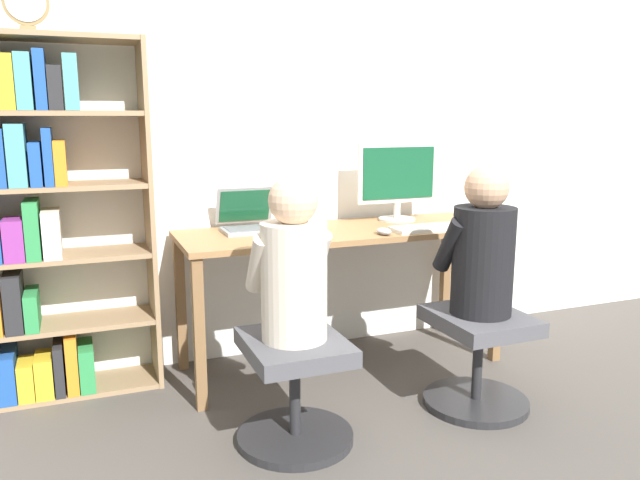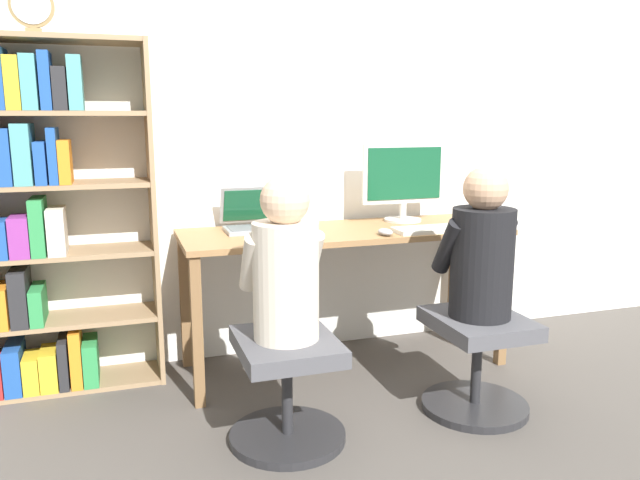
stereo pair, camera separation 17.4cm
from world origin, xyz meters
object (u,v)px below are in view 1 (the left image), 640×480
(desktop_monitor, at_px, (398,180))
(office_chair_right, at_px, (295,384))
(person_at_laptop, at_px, (293,267))
(keyboard, at_px, (431,228))
(person_at_monitor, at_px, (483,248))
(bookshelf, at_px, (36,222))
(office_chair_left, at_px, (478,354))
(desk_clock, at_px, (26,4))
(laptop, at_px, (250,222))

(desktop_monitor, xyz_separation_m, office_chair_right, (-0.93, -0.85, -0.74))
(person_at_laptop, bearing_deg, desktop_monitor, 42.25)
(desktop_monitor, relative_size, office_chair_right, 1.01)
(keyboard, relative_size, person_at_monitor, 0.64)
(person_at_monitor, relative_size, bookshelf, 0.40)
(desktop_monitor, xyz_separation_m, person_at_laptop, (-0.93, -0.85, -0.24))
(office_chair_left, distance_m, bookshelf, 2.18)
(office_chair_right, xyz_separation_m, desk_clock, (-0.94, 0.80, 1.59))
(desktop_monitor, distance_m, office_chair_right, 1.47)
(office_chair_left, relative_size, bookshelf, 0.29)
(person_at_laptop, xyz_separation_m, desk_clock, (-0.94, 0.79, 1.08))
(laptop, distance_m, person_at_laptop, 0.85)
(person_at_monitor, height_order, desk_clock, desk_clock)
(person_at_laptop, bearing_deg, office_chair_right, -90.00)
(office_chair_left, bearing_deg, desk_clock, 156.85)
(keyboard, relative_size, bookshelf, 0.25)
(bookshelf, distance_m, desk_clock, 0.97)
(office_chair_right, distance_m, bookshelf, 1.45)
(office_chair_left, height_order, office_chair_right, same)
(bookshelf, bearing_deg, keyboard, -10.63)
(laptop, xyz_separation_m, office_chair_left, (0.87, -0.85, -0.56))
(laptop, xyz_separation_m, office_chair_right, (-0.05, -0.85, -0.56))
(keyboard, height_order, person_at_laptop, person_at_laptop)
(keyboard, relative_size, desk_clock, 2.09)
(person_at_laptop, xyz_separation_m, bookshelf, (-0.99, 0.87, 0.11))
(office_chair_left, distance_m, desk_clock, 2.57)
(office_chair_right, distance_m, desk_clock, 2.01)
(desk_clock, bearing_deg, keyboard, -8.73)
(office_chair_right, bearing_deg, keyboard, 28.00)
(person_at_laptop, distance_m, bookshelf, 1.32)
(person_at_monitor, distance_m, desk_clock, 2.29)
(person_at_monitor, height_order, person_at_laptop, person_at_monitor)
(office_chair_right, relative_size, desk_clock, 2.35)
(office_chair_left, relative_size, desk_clock, 2.35)
(laptop, xyz_separation_m, bookshelf, (-1.04, 0.02, 0.06))
(bookshelf, bearing_deg, office_chair_left, -24.52)
(office_chair_left, bearing_deg, bookshelf, 155.48)
(laptop, distance_m, keyboard, 0.97)
(laptop, bearing_deg, person_at_laptop, -93.42)
(office_chair_left, xyz_separation_m, person_at_monitor, (0.00, 0.00, 0.51))
(office_chair_left, distance_m, person_at_monitor, 0.51)
(laptop, height_order, office_chair_left, laptop)
(office_chair_left, relative_size, person_at_laptop, 0.74)
(person_at_monitor, bearing_deg, keyboard, 86.34)
(laptop, height_order, desk_clock, desk_clock)
(desktop_monitor, relative_size, bookshelf, 0.29)
(office_chair_right, bearing_deg, person_at_laptop, 90.00)
(laptop, relative_size, keyboard, 0.71)
(office_chair_left, distance_m, office_chair_right, 0.92)
(laptop, distance_m, office_chair_left, 1.34)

